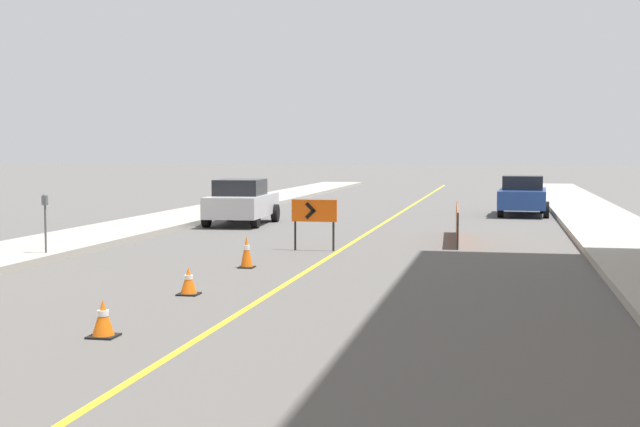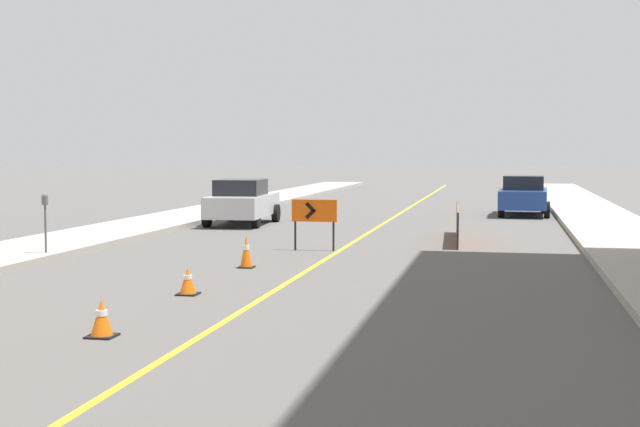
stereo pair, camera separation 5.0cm
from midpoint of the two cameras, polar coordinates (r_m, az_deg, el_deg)
lane_stripe at (r=31.43m, az=3.97°, el=-0.67°), size 0.12×69.30×0.01m
sidewalk_left at (r=33.28m, az=-9.11°, el=-0.30°), size 2.91×69.30×0.18m
sidewalk_right at (r=31.34m, az=17.86°, el=-0.72°), size 2.91×69.30×0.18m
traffic_cone_fourth at (r=12.92m, az=-13.82°, el=-6.55°), size 0.39×0.39×0.53m
traffic_cone_fifth at (r=16.31m, az=-8.50°, el=-4.31°), size 0.37×0.37×0.50m
traffic_cone_farthest at (r=19.84m, az=-4.79°, el=-2.47°), size 0.34×0.34×0.72m
arrow_barricade_primary at (r=23.08m, az=-0.44°, el=0.02°), size 1.20×0.09×1.33m
safety_mesh_fence at (r=25.97m, az=8.72°, el=-0.64°), size 0.32×4.99×0.98m
parked_car_curb_near at (r=31.17m, az=-5.08°, el=0.75°), size 2.05×4.40×1.59m
parked_car_curb_mid at (r=36.30m, az=12.81°, el=1.14°), size 1.99×4.38×1.59m
parking_meter_near_curb at (r=22.06m, az=-17.25°, el=0.14°), size 0.12×0.11×1.41m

